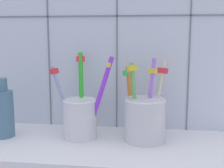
{
  "coord_description": "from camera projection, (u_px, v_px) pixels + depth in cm",
  "views": [
    {
      "loc": [
        7.96,
        -56.32,
        23.23
      ],
      "look_at": [
        0.0,
        2.65,
        13.61
      ],
      "focal_mm": 47.87,
      "sensor_mm": 36.0,
      "label": 1
    }
  ],
  "objects": [
    {
      "name": "counter_slab",
      "position": [
        110.0,
        148.0,
        0.6
      ],
      "size": [
        64.0,
        22.0,
        2.0
      ],
      "primitive_type": "cube",
      "color": "silver",
      "rests_on": "ground"
    },
    {
      "name": "tile_wall_back",
      "position": [
        117.0,
        39.0,
        0.68
      ],
      "size": [
        64.0,
        2.2,
        45.0
      ],
      "color": "silver",
      "rests_on": "ground"
    },
    {
      "name": "toothbrush_cup_left",
      "position": [
        81.0,
        116.0,
        0.62
      ],
      "size": [
        14.18,
        10.5,
        17.63
      ],
      "color": "silver",
      "rests_on": "counter_slab"
    },
    {
      "name": "toothbrush_cup_right",
      "position": [
        144.0,
        117.0,
        0.61
      ],
      "size": [
        9.79,
        10.38,
        16.69
      ],
      "color": "silver",
      "rests_on": "counter_slab"
    },
    {
      "name": "ceramic_vase",
      "position": [
        2.0,
        112.0,
        0.63
      ],
      "size": [
        4.81,
        4.81,
        12.53
      ],
      "color": "slate",
      "rests_on": "counter_slab"
    }
  ]
}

